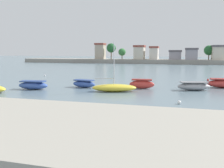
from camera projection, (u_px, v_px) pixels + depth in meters
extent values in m
ellipsoid|color=#3856A8|center=(33.00, 86.00, 31.11)|extent=(4.01, 1.91, 0.96)
cube|color=navy|center=(33.00, 81.00, 31.03)|extent=(3.21, 1.59, 0.14)
ellipsoid|color=#3856A8|center=(84.00, 84.00, 32.75)|extent=(3.54, 1.85, 0.89)
cube|color=navy|center=(84.00, 80.00, 32.68)|extent=(2.84, 1.53, 0.14)
ellipsoid|color=yellow|center=(114.00, 88.00, 29.38)|extent=(5.64, 3.18, 0.90)
cylinder|color=silver|center=(114.00, 63.00, 28.98)|extent=(0.10, 0.10, 5.06)
cylinder|color=#B7B7BC|center=(104.00, 78.00, 29.23)|extent=(2.30, 0.70, 0.08)
ellipsoid|color=#C63833|center=(142.00, 84.00, 31.72)|extent=(3.30, 1.15, 1.08)
cube|color=maroon|center=(142.00, 80.00, 31.63)|extent=(2.64, 0.95, 0.16)
ellipsoid|color=#9E9EA3|center=(194.00, 86.00, 30.39)|extent=(4.31, 2.44, 0.93)
cube|color=slate|center=(194.00, 82.00, 30.32)|extent=(3.46, 2.01, 0.11)
ellipsoid|color=#C63833|center=(223.00, 84.00, 32.46)|extent=(4.01, 1.41, 1.07)
cube|color=maroon|center=(223.00, 79.00, 32.38)|extent=(3.21, 1.19, 0.15)
sphere|color=white|center=(45.00, 76.00, 47.03)|extent=(0.29, 0.29, 0.29)
sphere|color=red|center=(208.00, 80.00, 39.91)|extent=(0.33, 0.33, 0.33)
sphere|color=white|center=(179.00, 102.00, 22.43)|extent=(0.34, 0.34, 0.34)
cube|color=gray|center=(132.00, 61.00, 98.24)|extent=(92.24, 9.64, 1.60)
cube|color=#B2A38E|center=(100.00, 52.00, 100.16)|extent=(3.57, 3.82, 5.75)
cube|color=brown|center=(100.00, 44.00, 99.73)|extent=(3.92, 4.20, 0.70)
cube|color=beige|center=(139.00, 53.00, 96.32)|extent=(3.85, 5.51, 4.79)
cube|color=brown|center=(140.00, 46.00, 95.95)|extent=(4.24, 6.06, 0.70)
cube|color=beige|center=(154.00, 54.00, 95.74)|extent=(3.17, 5.70, 4.38)
cube|color=brown|center=(154.00, 47.00, 95.40)|extent=(3.48, 6.27, 0.70)
cube|color=#99939E|center=(175.00, 56.00, 93.93)|extent=(4.48, 3.54, 2.90)
cube|color=#565156|center=(175.00, 51.00, 93.68)|extent=(4.93, 3.89, 0.70)
cube|color=#99939E|center=(191.00, 55.00, 91.15)|extent=(4.16, 5.16, 3.69)
cube|color=#565156|center=(192.00, 49.00, 90.85)|extent=(4.57, 5.68, 0.70)
cube|color=beige|center=(218.00, 53.00, 89.35)|extent=(3.95, 5.90, 4.69)
cube|color=#565156|center=(218.00, 46.00, 88.99)|extent=(4.34, 6.49, 0.70)
cylinder|color=brown|center=(111.00, 55.00, 98.56)|extent=(0.36, 0.36, 2.98)
sphere|color=#235B2D|center=(111.00, 48.00, 98.15)|extent=(3.73, 3.73, 3.73)
cylinder|color=brown|center=(122.00, 57.00, 98.36)|extent=(0.36, 0.36, 1.65)
sphere|color=#387A3D|center=(122.00, 52.00, 98.09)|extent=(2.96, 2.96, 2.96)
cylinder|color=brown|center=(209.00, 57.00, 92.27)|extent=(0.36, 0.36, 2.02)
sphere|color=#235B2D|center=(209.00, 50.00, 91.93)|extent=(3.73, 3.73, 3.73)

